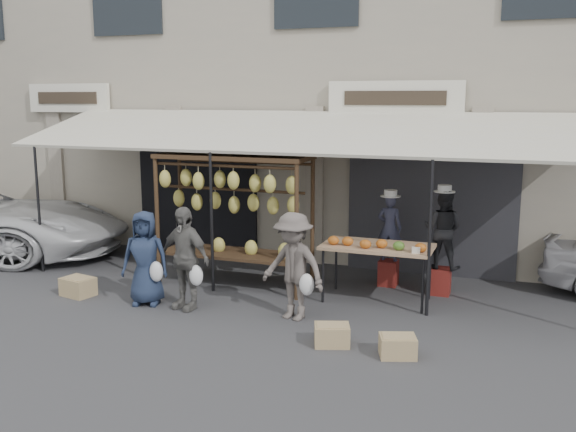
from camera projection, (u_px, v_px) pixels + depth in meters
name	position (u px, v px, depth m)	size (l,w,h in m)	color
ground_plane	(239.00, 320.00, 9.23)	(90.00, 90.00, 0.00)	#2D2D30
shophouse	(356.00, 76.00, 14.56)	(24.00, 6.15, 7.30)	#9F9581
awning	(294.00, 133.00, 10.86)	(10.00, 2.35, 2.92)	beige
banana_rack	(233.00, 195.00, 10.64)	(2.60, 0.90, 2.24)	black
produce_table	(377.00, 248.00, 9.92)	(1.70, 0.90, 1.04)	#9D7A57
vendor_left	(390.00, 228.00, 10.78)	(0.41, 0.27, 1.13)	#2E3145
vendor_right	(443.00, 229.00, 10.27)	(0.62, 0.49, 1.28)	black
customer_left	(145.00, 258.00, 9.84)	(0.72, 0.47, 1.46)	#1F2A44
customer_mid	(184.00, 258.00, 9.62)	(0.92, 0.38, 1.57)	#5F5D59
customer_right	(293.00, 266.00, 9.16)	(1.01, 0.58, 1.56)	#5B524D
stool_left	(388.00, 273.00, 10.92)	(0.31, 0.31, 0.44)	maroon
stool_right	(440.00, 281.00, 10.42)	(0.31, 0.31, 0.44)	maroon
crate_near_a	(332.00, 335.00, 8.28)	(0.45, 0.34, 0.27)	tan
crate_near_b	(398.00, 346.00, 7.92)	(0.44, 0.33, 0.26)	tan
crate_far	(78.00, 287.00, 10.36)	(0.50, 0.38, 0.30)	tan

